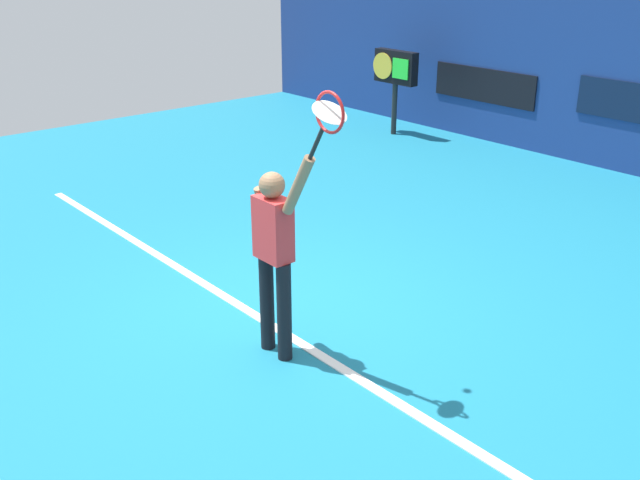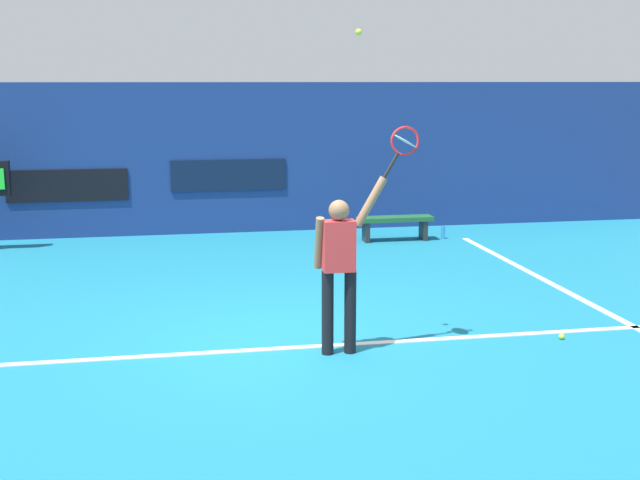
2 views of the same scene
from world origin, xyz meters
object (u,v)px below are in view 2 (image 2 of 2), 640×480
court_bench (395,223)px  tennis_racket (403,144)px  water_bottle (443,232)px  tennis_player (339,263)px  tennis_ball (359,32)px  spare_ball (562,336)px

court_bench → tennis_racket: bearing=-105.3°
water_bottle → tennis_player: bearing=-118.3°
tennis_player → tennis_ball: tennis_ball is taller
tennis_racket → tennis_ball: 1.24m
water_bottle → tennis_racket: bearing=-113.1°
tennis_racket → court_bench: 6.65m
tennis_player → tennis_racket: bearing=-0.4°
court_bench → tennis_ball: bearing=-109.5°
tennis_ball → spare_ball: size_ratio=1.00×
court_bench → water_bottle: court_bench is taller
tennis_ball → spare_ball: 4.16m
water_bottle → spare_ball: size_ratio=3.53×
court_bench → water_bottle: 0.96m
tennis_racket → spare_ball: 2.96m
tennis_racket → court_bench: (1.68, 6.14, -1.93)m
tennis_racket → court_bench: bearing=74.7°
court_bench → water_bottle: (0.94, 0.00, -0.22)m
water_bottle → spare_ball: bearing=-96.3°
water_bottle → tennis_ball: bearing=-117.0°
tennis_player → tennis_ball: bearing=11.5°
court_bench → spare_ball: bearing=-87.6°
tennis_player → court_bench: bearing=68.9°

